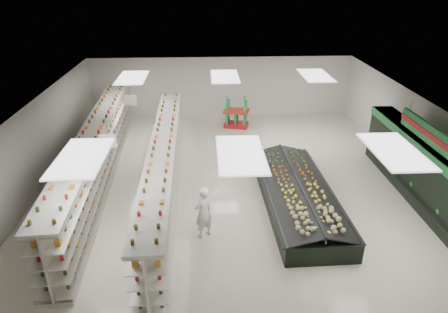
{
  "coord_description": "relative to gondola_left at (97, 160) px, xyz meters",
  "views": [
    {
      "loc": [
        -0.88,
        -13.15,
        7.45
      ],
      "look_at": [
        -0.22,
        0.17,
        1.12
      ],
      "focal_mm": 32.0,
      "sensor_mm": 36.0,
      "label": 1
    }
  ],
  "objects": [
    {
      "name": "gondola_left",
      "position": [
        0.0,
        0.0,
        0.0
      ],
      "size": [
        1.54,
        12.43,
        2.15
      ],
      "rotation": [
        0.0,
        0.0,
        0.05
      ],
      "color": "silver",
      "rests_on": "floor"
    },
    {
      "name": "gondola_center",
      "position": [
        2.58,
        -0.97,
        -0.05
      ],
      "size": [
        1.12,
        11.83,
        2.05
      ],
      "rotation": [
        0.0,
        0.0,
        0.02
      ],
      "color": "silver",
      "rests_on": "floor"
    },
    {
      "name": "wall_right",
      "position": [
        11.94,
        -0.38,
        0.61
      ],
      "size": [
        0.02,
        16.0,
        3.2
      ],
      "primitive_type": "cube",
      "color": "silver",
      "rests_on": "floor"
    },
    {
      "name": "wall_back",
      "position": [
        4.94,
        7.62,
        0.61
      ],
      "size": [
        14.0,
        0.02,
        3.2
      ],
      "primitive_type": "cube",
      "color": "silver",
      "rests_on": "floor"
    },
    {
      "name": "aisle_sign_far",
      "position": [
        1.14,
        1.62,
        1.76
      ],
      "size": [
        0.52,
        0.06,
        0.75
      ],
      "color": "white",
      "rests_on": "ceiling"
    },
    {
      "name": "shopper_background",
      "position": [
        2.1,
        2.26,
        -0.1
      ],
      "size": [
        0.71,
        0.96,
        1.78
      ],
      "primitive_type": "imported",
      "rotation": [
        0.0,
        0.0,
        1.35
      ],
      "color": "tan",
      "rests_on": "floor"
    },
    {
      "name": "hortifruti_banner",
      "position": [
        11.19,
        -1.88,
        1.66
      ],
      "size": [
        0.12,
        3.2,
        0.95
      ],
      "color": "#1D6E32",
      "rests_on": "ceiling"
    },
    {
      "name": "wall_left",
      "position": [
        -2.06,
        -0.38,
        0.61
      ],
      "size": [
        0.02,
        16.0,
        3.2
      ],
      "primitive_type": "cube",
      "color": "silver",
      "rests_on": "floor"
    },
    {
      "name": "floor",
      "position": [
        4.94,
        -0.38,
        -0.99
      ],
      "size": [
        16.0,
        16.0,
        0.0
      ],
      "primitive_type": "plane",
      "color": "beige",
      "rests_on": "ground"
    },
    {
      "name": "soda_endcap",
      "position": [
        5.65,
        5.74,
        -0.21
      ],
      "size": [
        1.41,
        1.12,
        1.6
      ],
      "rotation": [
        0.0,
        0.0,
        -0.24
      ],
      "color": "#A1121B",
      "rests_on": "floor"
    },
    {
      "name": "aisle_sign_near",
      "position": [
        1.14,
        -2.38,
        1.76
      ],
      "size": [
        0.52,
        0.06,
        0.75
      ],
      "color": "white",
      "rests_on": "ceiling"
    },
    {
      "name": "produce_wall_case",
      "position": [
        11.47,
        -1.88,
        0.25
      ],
      "size": [
        0.93,
        8.0,
        2.2
      ],
      "color": "black",
      "rests_on": "floor"
    },
    {
      "name": "produce_island",
      "position": [
        7.16,
        -1.87,
        -0.56
      ],
      "size": [
        2.45,
        6.4,
        0.95
      ],
      "rotation": [
        0.0,
        0.0,
        0.02
      ],
      "color": "black",
      "rests_on": "floor"
    },
    {
      "name": "ceiling",
      "position": [
        4.94,
        -0.38,
        2.21
      ],
      "size": [
        14.0,
        16.0,
        0.02
      ],
      "primitive_type": "cube",
      "color": "white",
      "rests_on": "wall_back"
    },
    {
      "name": "shopper_main",
      "position": [
        3.94,
        -3.48,
        -0.15
      ],
      "size": [
        0.73,
        0.69,
        1.68
      ],
      "primitive_type": "imported",
      "rotation": [
        0.0,
        0.0,
        3.79
      ],
      "color": "white",
      "rests_on": "floor"
    }
  ]
}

